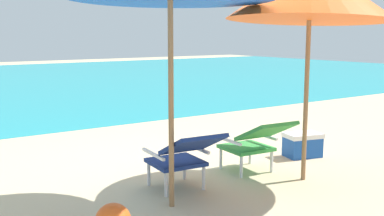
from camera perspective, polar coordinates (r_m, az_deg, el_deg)
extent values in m
plane|color=#CCB78E|center=(9.02, -13.80, -1.59)|extent=(40.00, 40.00, 0.00)
cube|color=navy|center=(4.99, -1.99, -6.59)|extent=(0.56, 0.54, 0.04)
cube|color=navy|center=(4.61, 0.10, -4.44)|extent=(0.56, 0.56, 0.27)
cylinder|color=silver|center=(5.12, -5.28, -7.96)|extent=(0.04, 0.04, 0.26)
cylinder|color=silver|center=(5.31, -0.92, -7.30)|extent=(0.04, 0.04, 0.26)
cylinder|color=silver|center=(4.76, -3.18, -9.27)|extent=(0.04, 0.04, 0.26)
cylinder|color=silver|center=(4.96, 1.43, -8.49)|extent=(0.04, 0.04, 0.26)
cube|color=silver|center=(4.85, -4.74, -5.61)|extent=(0.07, 0.50, 0.03)
cube|color=silver|center=(5.08, 0.61, -4.90)|extent=(0.07, 0.50, 0.03)
cube|color=#338E3D|center=(5.64, 6.60, -4.82)|extent=(0.56, 0.54, 0.04)
cube|color=#338E3D|center=(5.29, 9.01, -2.79)|extent=(0.56, 0.56, 0.27)
cylinder|color=silver|center=(5.72, 3.53, -6.13)|extent=(0.04, 0.04, 0.26)
cylinder|color=silver|center=(5.96, 7.08, -5.54)|extent=(0.04, 0.04, 0.26)
cylinder|color=silver|center=(5.38, 6.01, -7.12)|extent=(0.04, 0.04, 0.26)
cylinder|color=silver|center=(5.65, 9.65, -6.44)|extent=(0.04, 0.04, 0.26)
cube|color=silver|center=(5.46, 4.42, -3.94)|extent=(0.07, 0.50, 0.03)
cube|color=silver|center=(5.76, 8.70, -3.33)|extent=(0.07, 0.50, 0.03)
cylinder|color=olive|center=(4.31, -2.57, 0.38)|extent=(0.05, 0.05, 1.95)
cylinder|color=olive|center=(5.29, 13.70, 0.87)|extent=(0.05, 0.05, 1.79)
cube|color=#194CA5|center=(6.43, 13.28, -4.64)|extent=(0.51, 0.40, 0.26)
cube|color=white|center=(6.39, 13.33, -3.25)|extent=(0.54, 0.43, 0.06)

